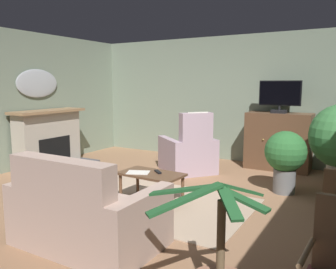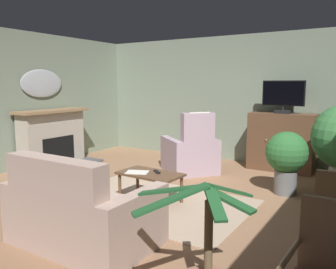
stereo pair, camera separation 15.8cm
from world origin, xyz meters
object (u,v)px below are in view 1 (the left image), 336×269
Objects in this scene: fireplace at (49,140)px; folded_newspaper at (138,172)px; sofa_floral at (86,216)px; armchair_near_window at (189,154)px; potted_plant_leafy_by_curtain at (285,156)px; coffee_table at (151,177)px; cat at (83,174)px; television at (280,96)px; tv_cabinet at (278,142)px; tv_remote at (158,172)px; wall_mirror_oval at (37,83)px.

folded_newspaper is (2.70, -0.83, -0.11)m from fireplace.
sofa_floral is 1.17× the size of armchair_near_window.
coffee_table is at bearing -137.99° from potted_plant_leafy_by_curtain.
armchair_near_window is at bearing 46.30° from cat.
television reaches higher than sofa_floral.
sofa_floral is at bearing -35.83° from fireplace.
tv_cabinet is 3.61m from cat.
tv_cabinet is 3.90× the size of folded_newspaper.
sofa_floral is 1.55× the size of potted_plant_leafy_by_curtain.
potted_plant_leafy_by_curtain is at bearing 42.01° from coffee_table.
coffee_table is at bearing -80.16° from armchair_near_window.
sofa_floral is (3.01, -2.17, -0.21)m from fireplace.
television is at bearing 109.16° from tv_remote.
armchair_near_window is (2.57, 0.96, -0.18)m from fireplace.
television is 2.99m from tv_remote.
cat is (-3.08, -0.98, -0.46)m from potted_plant_leafy_by_curtain.
tv_remote reaches higher than coffee_table.
armchair_near_window is at bearing -142.26° from tv_cabinet.
tv_remote is 1.70m from armchair_near_window.
television reaches higher than tv_cabinet.
tv_cabinet is at bearing 25.69° from wall_mirror_oval.
wall_mirror_oval is at bearing -154.90° from television.
wall_mirror_oval is 1.08× the size of coffee_table.
television is at bearing 36.31° from armchair_near_window.
armchair_near_window reaches higher than potted_plant_leafy_by_curtain.
sofa_floral is at bearing -47.44° from tv_remote.
wall_mirror_oval is 1.47× the size of cat.
tv_remote is 1.48m from sofa_floral.
coffee_table is (-1.06, -2.72, -1.03)m from television.
cat is (-1.74, 1.77, -0.21)m from sofa_floral.
armchair_near_window is at bearing 142.15° from tv_remote.
wall_mirror_oval is (-0.25, 0.00, 1.09)m from fireplace.
wall_mirror_oval is 0.67× the size of sofa_floral.
wall_mirror_oval is 1.04× the size of potted_plant_leafy_by_curtain.
potted_plant_leafy_by_curtain is at bearing -73.03° from television.
tv_remote reaches higher than folded_newspaper.
tv_remote is 0.12× the size of sofa_floral.
fireplace reaches higher than potted_plant_leafy_by_curtain.
television is at bearing 68.67° from coffee_table.
tv_remote is at bearing 42.69° from coffee_table.
fireplace reaches higher than tv_remote.
coffee_table is 0.62× the size of sofa_floral.
television is at bearing 77.47° from sofa_floral.
tv_cabinet reaches higher than coffee_table.
fireplace is at bearing 144.17° from sofa_floral.
coffee_table is at bearing -111.33° from television.
folded_newspaper is at bearing -113.69° from television.
fireplace is at bearing 140.05° from folded_newspaper.
folded_newspaper is (-1.23, -2.79, -0.98)m from television.
potted_plant_leafy_by_curtain reaches higher than folded_newspaper.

